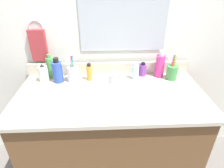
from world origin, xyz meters
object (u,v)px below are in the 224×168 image
Objects in this scene: bottle_soap_pink at (160,65)px; bottle_toner_green at (51,67)px; bottle_cream_purple at (143,70)px; cup_green at (172,72)px; bottle_shampoo_blue at (58,72)px; hand_towel at (38,45)px; faucet at (113,76)px; bottle_oil_amber at (89,72)px; bottle_gel_clear at (135,72)px; bottle_lotion_white at (43,74)px; cup_white_ceramic at (73,73)px.

bottle_toner_green is at bearing 178.44° from bottle_soap_pink.
cup_green is at bearing -18.05° from bottle_cream_purple.
bottle_shampoo_blue is 0.72m from bottle_soap_pink.
hand_towel reaches higher than bottle_soap_pink.
bottle_soap_pink is 1.89× the size of bottle_cream_purple.
faucet is 1.53× the size of bottle_cream_purple.
hand_towel is 0.40m from bottle_oil_amber.
bottle_toner_green reaches higher than bottle_gel_clear.
faucet is at bearing -177.66° from bottle_gel_clear.
bottle_gel_clear is 0.19m from bottle_soap_pink.
cup_white_ceramic reaches higher than bottle_lotion_white.
bottle_lotion_white is (-0.32, -0.00, -0.00)m from bottle_oil_amber.
bottle_oil_amber is 0.32m from bottle_gel_clear.
hand_towel reaches higher than faucet.
bottle_shampoo_blue is 0.10m from cup_white_ceramic.
cup_white_ceramic is (0.20, -0.01, 0.00)m from bottle_lotion_white.
bottle_shampoo_blue is at bearing -176.05° from bottle_soap_pink.
faucet is at bearing -0.42° from bottle_oil_amber.
cup_white_ceramic is at bearing -174.78° from bottle_oil_amber.
bottle_lotion_white is (-0.48, 0.00, 0.03)m from faucet.
cup_white_ceramic reaches higher than bottle_cream_purple.
bottle_toner_green is (-0.66, 0.00, 0.03)m from bottle_cream_purple.
cup_white_ceramic reaches higher than bottle_toner_green.
bottle_soap_pink reaches higher than bottle_toner_green.
bottle_soap_pink is (0.72, 0.05, 0.01)m from bottle_shampoo_blue.
cup_green is (0.93, -0.12, -0.16)m from hand_towel.
bottle_toner_green reaches higher than faucet.
hand_towel is 0.17m from bottle_toner_green.
cup_green is (0.86, -0.07, -0.02)m from bottle_toner_green.
bottle_soap_pink is 0.78m from bottle_toner_green.
hand_towel is 0.56m from faucet.
bottle_gel_clear is 1.12× the size of bottle_cream_purple.
bottle_shampoo_blue is (-0.38, -0.01, 0.05)m from faucet.
bottle_lotion_white is (-0.10, 0.01, -0.02)m from bottle_shampoo_blue.
bottle_shampoo_blue is 0.10m from bottle_lotion_white.
faucet is 1.26× the size of bottle_oil_amber.
hand_towel reaches higher than bottle_gel_clear.
hand_towel is 1.13× the size of cup_white_ceramic.
bottle_soap_pink reaches higher than bottle_oil_amber.
bottle_lotion_white is at bearing -177.42° from bottle_soap_pink.
bottle_toner_green is 0.18m from cup_white_ceramic.
hand_towel is 1.26× the size of bottle_shampoo_blue.
bottle_toner_green is (0.04, 0.06, 0.02)m from bottle_lotion_white.
bottle_soap_pink is at bearing -1.56° from bottle_toner_green.
bottle_gel_clear is (0.16, 0.01, 0.03)m from faucet.
hand_towel is at bearing 167.45° from faucet.
bottle_lotion_white is at bearing 179.42° from cup_green.
bottle_cream_purple reaches higher than faucet.
faucet is at bearing 1.89° from bottle_shampoo_blue.
hand_towel is at bearing 170.83° from bottle_gel_clear.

